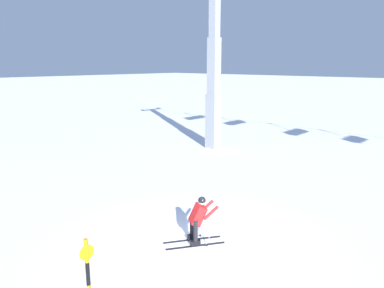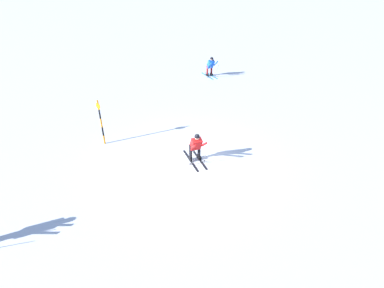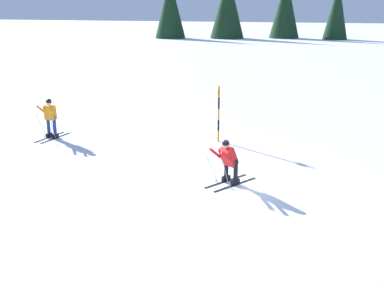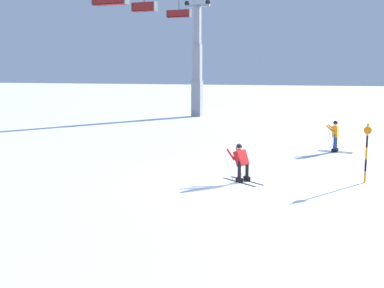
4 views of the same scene
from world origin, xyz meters
TOP-DOWN VIEW (x-y plane):
  - ground_plane at (0.00, 0.00)m, footprint 260.00×260.00m
  - skier_carving_main at (-0.17, 0.38)m, footprint 1.35×1.71m
  - lift_tower_near at (-7.54, 10.17)m, footprint 0.71×2.86m

SIDE VIEW (x-z plane):
  - ground_plane at x=0.00m, z-range 0.00..0.00m
  - skier_carving_main at x=-0.17m, z-range 0.03..1.53m
  - lift_tower_near at x=-7.54m, z-range -0.82..9.53m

